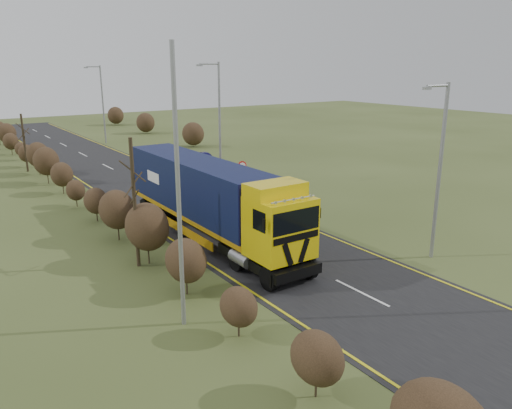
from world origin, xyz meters
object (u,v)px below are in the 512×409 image
object	(u,v)px
car_blue_sedan	(197,161)
streetlight_near	(439,165)
lorry	(209,196)
car_red_hatchback	(245,181)
speed_sign	(242,172)

from	to	relation	value
car_blue_sedan	streetlight_near	bearing A→B (deg)	91.11
car_blue_sedan	lorry	bearing A→B (deg)	66.62
lorry	car_red_hatchback	xyz separation A→B (m)	(7.48, 7.96, -1.72)
streetlight_near	speed_sign	size ratio (longest dim) A/B	3.14
car_red_hatchback	speed_sign	bearing A→B (deg)	75.61
lorry	streetlight_near	distance (m)	11.57
car_red_hatchback	streetlight_near	distance (m)	16.85
car_red_hatchback	car_blue_sedan	size ratio (longest dim) A/B	0.88
car_red_hatchback	streetlight_near	world-z (taller)	streetlight_near
lorry	car_red_hatchback	size ratio (longest dim) A/B	3.68
lorry	car_red_hatchback	world-z (taller)	lorry
car_red_hatchback	streetlight_near	xyz separation A→B (m)	(0.13, -16.40, 3.88)
streetlight_near	lorry	bearing A→B (deg)	132.05
lorry	speed_sign	bearing A→B (deg)	45.66
car_red_hatchback	speed_sign	distance (m)	2.51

